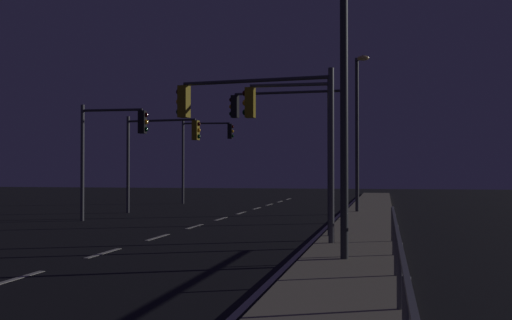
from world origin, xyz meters
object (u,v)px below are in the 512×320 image
traffic_light_far_right (256,119)px  street_lamp_across_street (357,75)px  traffic_light_far_center (291,125)px  traffic_light_near_right (111,140)px  traffic_light_mid_right (292,124)px  traffic_light_near_left (205,145)px  traffic_light_overhead_east (160,144)px  street_lamp_far_end (358,119)px

traffic_light_far_right → street_lamp_across_street: size_ratio=0.70×
traffic_light_far_center → street_lamp_across_street: bearing=-65.7°
traffic_light_near_right → traffic_light_far_center: bearing=-33.3°
traffic_light_near_right → traffic_light_mid_right: 7.61m
traffic_light_near_left → traffic_light_overhead_east: 9.59m
traffic_light_overhead_east → street_lamp_far_end: 9.78m
traffic_light_far_center → street_lamp_far_end: bearing=82.3°
traffic_light_near_right → street_lamp_across_street: bearing=-44.5°
traffic_light_far_center → street_lamp_across_street: size_ratio=0.71×
traffic_light_far_right → traffic_light_overhead_east: size_ratio=0.99×
traffic_light_far_center → traffic_light_overhead_east: size_ratio=1.01×
street_lamp_across_street → traffic_light_overhead_east: bearing=123.7°
traffic_light_near_right → street_lamp_far_end: 11.82m
traffic_light_near_right → street_lamp_far_end: size_ratio=0.66×
traffic_light_far_center → traffic_light_far_right: 1.84m
traffic_light_near_right → traffic_light_mid_right: (7.51, 1.08, 0.62)m
traffic_light_far_center → traffic_light_near_left: size_ratio=0.90×
traffic_light_mid_right → street_lamp_across_street: bearing=-74.7°
traffic_light_mid_right → traffic_light_near_right: bearing=-171.8°
traffic_light_near_right → traffic_light_far_right: traffic_light_far_right is taller
traffic_light_near_left → traffic_light_mid_right: bearing=-60.6°
traffic_light_overhead_east → street_lamp_far_end: street_lamp_far_end is taller
traffic_light_far_center → street_lamp_across_street: (2.25, -4.98, 0.76)m
traffic_light_near_right → traffic_light_far_right: size_ratio=1.02×
traffic_light_far_right → street_lamp_far_end: 13.62m
traffic_light_near_right → traffic_light_far_right: (7.68, -7.21, 0.16)m
traffic_light_near_left → street_lamp_far_end: street_lamp_far_end is taller
traffic_light_far_right → traffic_light_near_left: traffic_light_near_left is taller
traffic_light_near_left → street_lamp_far_end: 13.14m
street_lamp_far_end → traffic_light_overhead_east: bearing=-172.8°
traffic_light_mid_right → street_lamp_far_end: bearing=63.8°
traffic_light_near_left → traffic_light_near_right: bearing=-89.7°
traffic_light_far_right → traffic_light_overhead_east: traffic_light_far_right is taller
traffic_light_near_left → street_lamp_far_end: bearing=-39.6°
street_lamp_across_street → traffic_light_far_center: bearing=114.3°
traffic_light_far_right → street_lamp_across_street: street_lamp_across_street is taller
traffic_light_overhead_east → street_lamp_across_street: street_lamp_across_street is taller
traffic_light_overhead_east → street_lamp_across_street: bearing=-56.3°
traffic_light_far_center → traffic_light_near_right: (-8.43, 5.53, -0.11)m
traffic_light_far_right → street_lamp_far_end: size_ratio=0.64×
street_lamp_across_street → street_lamp_far_end: 16.70m
traffic_light_overhead_east → traffic_light_mid_right: bearing=-28.6°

